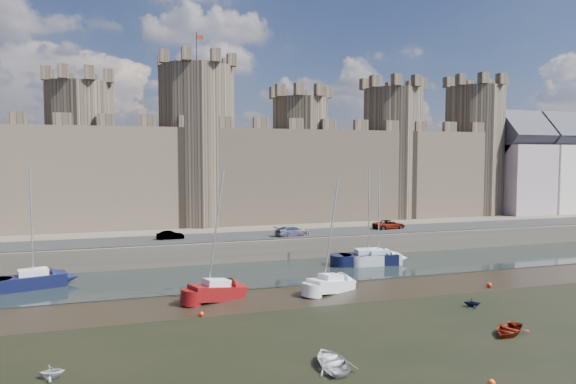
# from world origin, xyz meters

# --- Properties ---
(ground) EXTENTS (160.00, 160.00, 0.00)m
(ground) POSITION_xyz_m (0.00, 0.00, 0.00)
(ground) COLOR black
(ground) RESTS_ON ground
(water_channel) EXTENTS (160.00, 12.00, 0.08)m
(water_channel) POSITION_xyz_m (0.00, 24.00, 0.04)
(water_channel) COLOR black
(water_channel) RESTS_ON ground
(quay) EXTENTS (160.00, 60.00, 2.50)m
(quay) POSITION_xyz_m (0.00, 60.00, 1.25)
(quay) COLOR #4C443A
(quay) RESTS_ON ground
(road) EXTENTS (160.00, 7.00, 0.10)m
(road) POSITION_xyz_m (0.00, 34.00, 2.55)
(road) COLOR black
(road) RESTS_ON quay
(castle) EXTENTS (108.50, 11.00, 29.00)m
(castle) POSITION_xyz_m (-0.64, 48.00, 11.67)
(castle) COLOR #42382B
(castle) RESTS_ON quay
(car_1) EXTENTS (3.27, 1.18, 1.07)m
(car_1) POSITION_xyz_m (-3.19, 34.16, 3.04)
(car_1) COLOR gray
(car_1) RESTS_ON quay
(car_2) EXTENTS (4.77, 2.64, 1.31)m
(car_2) POSITION_xyz_m (11.66, 32.42, 3.15)
(car_2) COLOR gray
(car_2) RESTS_ON quay
(car_3) EXTENTS (4.69, 2.47, 1.26)m
(car_3) POSITION_xyz_m (26.22, 34.42, 3.13)
(car_3) COLOR gray
(car_3) RESTS_ON quay
(sailboat_1) EXTENTS (6.04, 3.61, 11.35)m
(sailboat_1) POSITION_xyz_m (-16.59, 24.43, 0.87)
(sailboat_1) COLOR black
(sailboat_1) RESTS_ON ground
(sailboat_2) EXTENTS (5.23, 2.24, 11.09)m
(sailboat_2) POSITION_xyz_m (19.31, 24.20, 0.87)
(sailboat_2) COLOR silver
(sailboat_2) RESTS_ON ground
(sailboat_3) EXTENTS (6.76, 3.36, 11.36)m
(sailboat_3) POSITION_xyz_m (18.27, 24.63, 0.86)
(sailboat_3) COLOR black
(sailboat_3) RESTS_ON ground
(sailboat_4) EXTENTS (5.23, 3.51, 11.39)m
(sailboat_4) POSITION_xyz_m (-0.72, 15.55, 0.82)
(sailboat_4) COLOR #690B0C
(sailboat_4) RESTS_ON ground
(sailboat_5) EXTENTS (5.15, 3.68, 10.37)m
(sailboat_5) POSITION_xyz_m (9.76, 15.08, 0.74)
(sailboat_5) COLOR silver
(sailboat_5) RESTS_ON ground
(dinghy_2) EXTENTS (2.38, 3.32, 0.68)m
(dinghy_2) POSITION_xyz_m (3.34, -0.88, 0.34)
(dinghy_2) COLOR silver
(dinghy_2) RESTS_ON ground
(dinghy_3) EXTENTS (1.72, 1.57, 0.77)m
(dinghy_3) POSITION_xyz_m (-12.20, 2.49, 0.38)
(dinghy_3) COLOR silver
(dinghy_3) RESTS_ON ground
(dinghy_4) EXTENTS (3.81, 3.49, 0.64)m
(dinghy_4) POSITION_xyz_m (17.31, 0.75, 0.32)
(dinghy_4) COLOR maroon
(dinghy_4) RESTS_ON ground
(dinghy_7) EXTENTS (1.73, 1.62, 0.74)m
(dinghy_7) POSITION_xyz_m (19.13, 7.12, 0.37)
(dinghy_7) COLOR black
(dinghy_7) RESTS_ON ground
(buoy_1) EXTENTS (0.38, 0.38, 0.38)m
(buoy_1) POSITION_xyz_m (-2.63, 11.28, 0.19)
(buoy_1) COLOR #FF360B
(buoy_1) RESTS_ON ground
(buoy_2) EXTENTS (0.40, 0.40, 0.40)m
(buoy_2) POSITION_xyz_m (10.66, -5.70, 0.20)
(buoy_2) COLOR #FF4C0B
(buoy_2) RESTS_ON ground
(buoy_3) EXTENTS (0.47, 0.47, 0.47)m
(buoy_3) POSITION_xyz_m (24.73, 12.00, 0.23)
(buoy_3) COLOR #FD2A0B
(buoy_3) RESTS_ON ground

